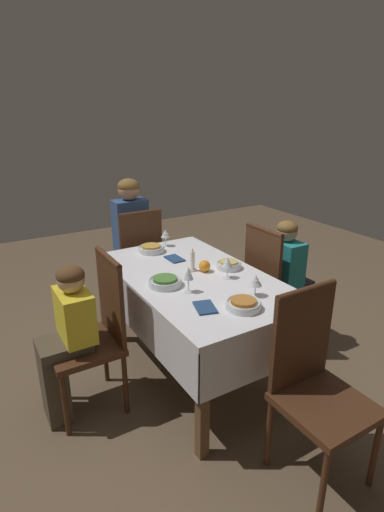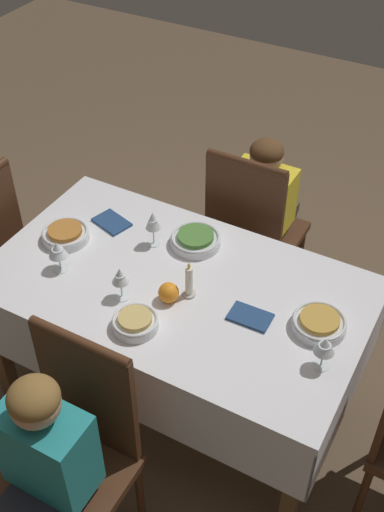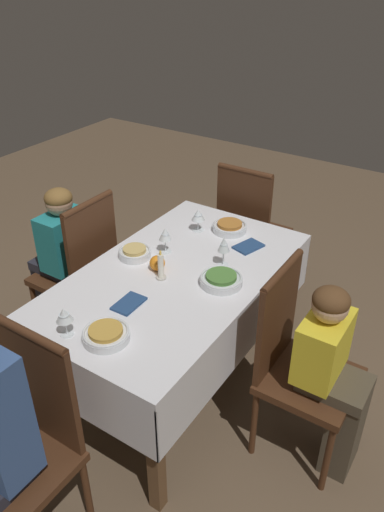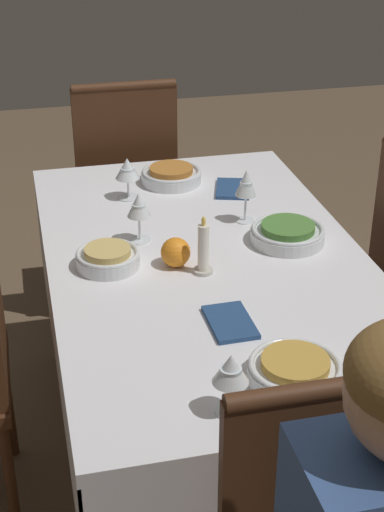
{
  "view_description": "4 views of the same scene",
  "coord_description": "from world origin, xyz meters",
  "views": [
    {
      "loc": [
        -2.15,
        1.31,
        1.84
      ],
      "look_at": [
        -0.08,
        0.06,
        0.94
      ],
      "focal_mm": 28.0,
      "sensor_mm": 36.0,
      "label": 1
    },
    {
      "loc": [
        0.95,
        -1.6,
        2.56
      ],
      "look_at": [
        0.08,
        -0.0,
        0.94
      ],
      "focal_mm": 45.0,
      "sensor_mm": 36.0,
      "label": 2
    },
    {
      "loc": [
        1.77,
        1.25,
        2.2
      ],
      "look_at": [
        -0.07,
        0.06,
        0.85
      ],
      "focal_mm": 35.0,
      "sensor_mm": 36.0,
      "label": 3
    },
    {
      "loc": [
        1.87,
        -0.48,
        1.8
      ],
      "look_at": [
        0.09,
        -0.07,
        0.82
      ],
      "focal_mm": 55.0,
      "sensor_mm": 36.0,
      "label": 4
    }
  ],
  "objects": [
    {
      "name": "napkin_spare_side",
      "position": [
        -0.44,
        0.2,
        0.77
      ],
      "size": [
        0.19,
        0.15,
        0.01
      ],
      "rotation": [
        0.0,
        0.0,
        -0.29
      ],
      "color": "navy",
      "rests_on": "dining_table"
    },
    {
      "name": "ground_plane",
      "position": [
        0.0,
        0.0,
        0.0
      ],
      "size": [
        8.0,
        8.0,
        0.0
      ],
      "primitive_type": "plane",
      "color": "brown"
    },
    {
      "name": "wine_glass_east",
      "position": [
        0.66,
        -0.12,
        0.87
      ],
      "size": [
        0.08,
        0.08,
        0.14
      ],
      "color": "white",
      "rests_on": "dining_table"
    },
    {
      "name": "bowl_east",
      "position": [
        0.59,
        0.05,
        0.79
      ],
      "size": [
        0.21,
        0.21,
        0.06
      ],
      "color": "silver",
      "rests_on": "dining_table"
    },
    {
      "name": "wine_glass_north",
      "position": [
        -0.21,
        0.17,
        0.89
      ],
      "size": [
        0.06,
        0.06,
        0.17
      ],
      "color": "white",
      "rests_on": "dining_table"
    },
    {
      "name": "orange_fruit",
      "position": [
        0.02,
        -0.1,
        0.81
      ],
      "size": [
        0.08,
        0.08,
        0.08
      ],
      "primitive_type": "sphere",
      "color": "orange",
      "rests_on": "dining_table"
    },
    {
      "name": "chair_east",
      "position": [
        1.04,
        -0.01,
        0.55
      ],
      "size": [
        0.43,
        0.43,
        1.02
      ],
      "rotation": [
        0.0,
        0.0,
        1.57
      ],
      "color": "#472816",
      "rests_on": "ground_plane"
    },
    {
      "name": "wine_glass_south",
      "position": [
        -0.15,
        -0.17,
        0.87
      ],
      "size": [
        0.07,
        0.07,
        0.15
      ],
      "color": "white",
      "rests_on": "dining_table"
    },
    {
      "name": "candle_centerpiece",
      "position": [
        0.08,
        -0.03,
        0.83
      ],
      "size": [
        0.05,
        0.05,
        0.17
      ],
      "color": "beige",
      "rests_on": "dining_table"
    },
    {
      "name": "chair_west",
      "position": [
        -1.04,
        -0.09,
        0.55
      ],
      "size": [
        0.43,
        0.43,
        1.02
      ],
      "rotation": [
        0.0,
        0.0,
        -1.57
      ],
      "color": "#472816",
      "rests_on": "ground_plane"
    },
    {
      "name": "chair_south",
      "position": [
        -0.01,
        -0.71,
        0.55
      ],
      "size": [
        0.43,
        0.43,
        1.02
      ],
      "color": "#472816",
      "rests_on": "ground_plane"
    },
    {
      "name": "dining_table",
      "position": [
        0.0,
        0.0,
        0.66
      ],
      "size": [
        1.54,
        0.89,
        0.77
      ],
      "color": "silver",
      "rests_on": "ground_plane"
    },
    {
      "name": "napkin_red_folded",
      "position": [
        0.34,
        -0.03,
        0.77
      ],
      "size": [
        0.16,
        0.11,
        0.01
      ],
      "rotation": [
        0.0,
        0.0,
        0.02
      ],
      "color": "navy",
      "rests_on": "dining_table"
    },
    {
      "name": "wine_glass_west",
      "position": [
        -0.46,
        -0.15,
        0.86
      ],
      "size": [
        0.08,
        0.08,
        0.14
      ],
      "color": "white",
      "rests_on": "dining_table"
    },
    {
      "name": "person_child_teal",
      "position": [
        -0.01,
        -0.89,
        0.57
      ],
      "size": [
        0.3,
        0.33,
        1.04
      ],
      "color": "#282833",
      "rests_on": "ground_plane"
    },
    {
      "name": "person_child_yellow",
      "position": [
        0.02,
        0.89,
        0.55
      ],
      "size": [
        0.3,
        0.33,
        0.99
      ],
      "rotation": [
        0.0,
        0.0,
        3.14
      ],
      "color": "#4C4233",
      "rests_on": "ground_plane"
    },
    {
      "name": "chair_north",
      "position": [
        0.02,
        0.71,
        0.55
      ],
      "size": [
        0.43,
        0.43,
        1.02
      ],
      "rotation": [
        0.0,
        0.0,
        3.14
      ],
      "color": "#472816",
      "rests_on": "ground_plane"
    },
    {
      "name": "bowl_south",
      "position": [
        -0.01,
        -0.28,
        0.79
      ],
      "size": [
        0.18,
        0.18,
        0.06
      ],
      "color": "silver",
      "rests_on": "dining_table"
    },
    {
      "name": "bowl_west",
      "position": [
        -0.56,
        0.01,
        0.79
      ],
      "size": [
        0.2,
        0.2,
        0.06
      ],
      "color": "silver",
      "rests_on": "dining_table"
    },
    {
      "name": "bowl_north",
      "position": [
        -0.04,
        0.25,
        0.79
      ],
      "size": [
        0.22,
        0.22,
        0.06
      ],
      "color": "silver",
      "rests_on": "dining_table"
    }
  ]
}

